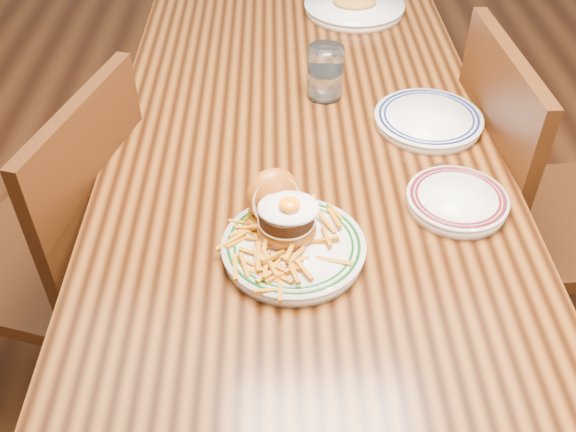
{
  "coord_description": "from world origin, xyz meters",
  "views": [
    {
      "loc": [
        -0.06,
        -1.2,
        1.56
      ],
      "look_at": [
        -0.04,
        -0.39,
        0.84
      ],
      "focal_mm": 40.0,
      "sensor_mm": 36.0,
      "label": 1
    }
  ],
  "objects_px": {
    "chair_right": "(521,210)",
    "table": "(302,161)",
    "main_plate": "(290,235)",
    "chair_left": "(67,252)",
    "side_plate": "(457,200)"
  },
  "relations": [
    {
      "from": "main_plate",
      "to": "chair_right",
      "type": "bearing_deg",
      "value": 9.92
    },
    {
      "from": "chair_left",
      "to": "main_plate",
      "type": "height_order",
      "value": "chair_left"
    },
    {
      "from": "chair_right",
      "to": "side_plate",
      "type": "xyz_separation_m",
      "value": [
        -0.27,
        -0.27,
        0.26
      ]
    },
    {
      "from": "table",
      "to": "chair_right",
      "type": "relative_size",
      "value": 1.7
    },
    {
      "from": "main_plate",
      "to": "chair_left",
      "type": "bearing_deg",
      "value": 130.78
    },
    {
      "from": "chair_right",
      "to": "main_plate",
      "type": "distance_m",
      "value": 0.75
    },
    {
      "from": "chair_right",
      "to": "main_plate",
      "type": "relative_size",
      "value": 3.47
    },
    {
      "from": "table",
      "to": "side_plate",
      "type": "relative_size",
      "value": 7.74
    },
    {
      "from": "chair_left",
      "to": "main_plate",
      "type": "xyz_separation_m",
      "value": [
        0.52,
        -0.26,
        0.29
      ]
    },
    {
      "from": "table",
      "to": "side_plate",
      "type": "height_order",
      "value": "side_plate"
    },
    {
      "from": "chair_right",
      "to": "table",
      "type": "bearing_deg",
      "value": -4.12
    },
    {
      "from": "main_plate",
      "to": "side_plate",
      "type": "relative_size",
      "value": 1.31
    },
    {
      "from": "table",
      "to": "chair_right",
      "type": "height_order",
      "value": "chair_right"
    },
    {
      "from": "main_plate",
      "to": "table",
      "type": "bearing_deg",
      "value": 62.0
    },
    {
      "from": "table",
      "to": "main_plate",
      "type": "relative_size",
      "value": 5.91
    }
  ]
}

